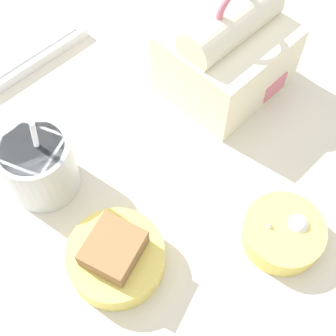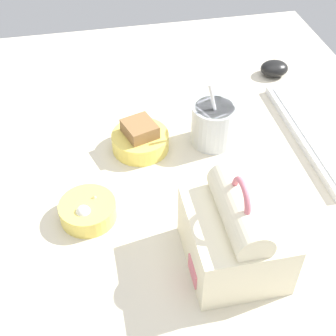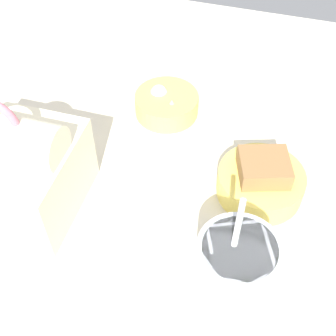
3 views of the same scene
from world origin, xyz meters
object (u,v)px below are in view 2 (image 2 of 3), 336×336
at_px(keyboard, 324,133).
at_px(computer_mouse, 274,68).
at_px(lunch_bag, 235,235).
at_px(bento_bowl_sandwich, 140,139).
at_px(bento_bowl_snacks, 88,210).
at_px(soup_cup, 214,124).

xyz_separation_m(keyboard, computer_mouse, (-0.27, -0.02, 0.01)).
relative_size(keyboard, lunch_bag, 2.08).
distance_m(bento_bowl_sandwich, computer_mouse, 0.45).
xyz_separation_m(bento_bowl_sandwich, bento_bowl_snacks, (0.18, -0.13, -0.01)).
height_order(keyboard, bento_bowl_snacks, bento_bowl_snacks).
bearing_deg(lunch_bag, bento_bowl_sandwich, -161.74).
bearing_deg(bento_bowl_sandwich, lunch_bag, 18.26).
xyz_separation_m(bento_bowl_snacks, computer_mouse, (-0.40, 0.52, 0.00)).
xyz_separation_m(soup_cup, bento_bowl_sandwich, (-0.01, -0.16, -0.02)).
distance_m(bento_bowl_sandwich, bento_bowl_snacks, 0.22).
relative_size(keyboard, bento_bowl_snacks, 3.68).
height_order(bento_bowl_sandwich, computer_mouse, bento_bowl_sandwich).
xyz_separation_m(lunch_bag, bento_bowl_snacks, (-0.15, -0.23, -0.05)).
distance_m(soup_cup, bento_bowl_snacks, 0.34).
bearing_deg(bento_bowl_snacks, soup_cup, 120.46).
distance_m(keyboard, computer_mouse, 0.27).
distance_m(keyboard, bento_bowl_snacks, 0.55).
bearing_deg(soup_cup, keyboard, 81.90).
bearing_deg(computer_mouse, soup_cup, -45.12).
distance_m(bento_bowl_snacks, computer_mouse, 0.66).
bearing_deg(keyboard, soup_cup, -98.10).
bearing_deg(computer_mouse, lunch_bag, -27.60).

